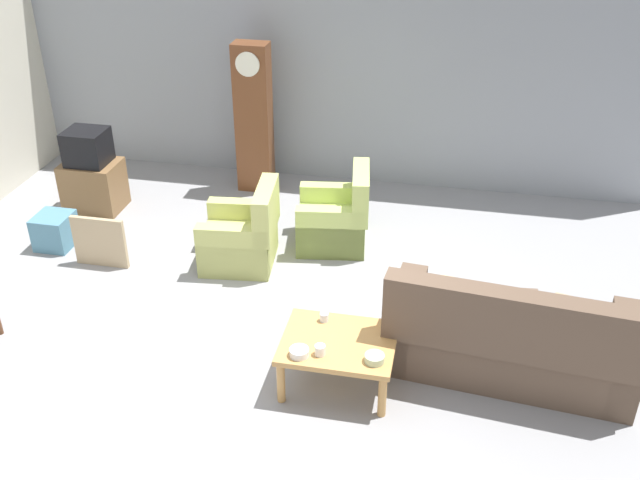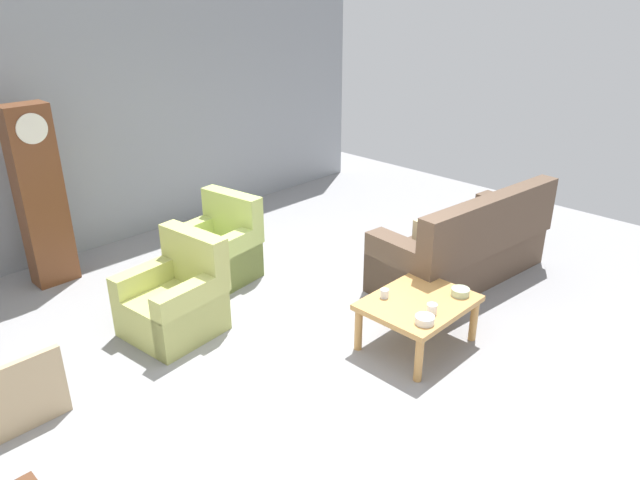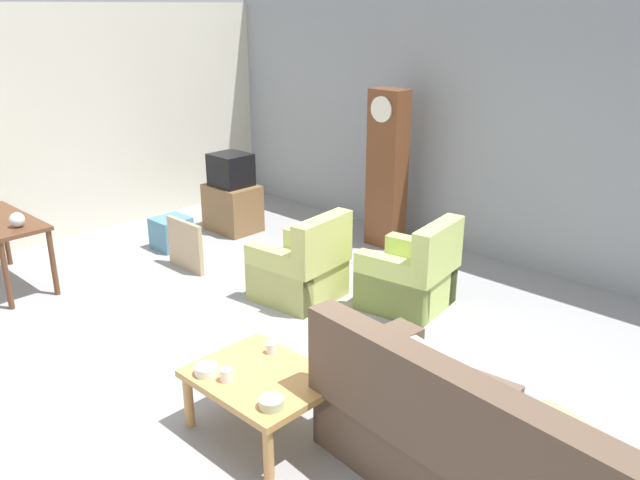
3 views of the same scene
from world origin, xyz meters
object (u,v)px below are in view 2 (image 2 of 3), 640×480
cup_blue_rimmed (385,293)px  armchair_olive_far (217,252)px  cup_white_porcelain (432,309)px  couch_floral (464,249)px  framed_picture_leaning (24,396)px  armchair_olive_near (175,301)px  bowl_shallow_green (460,292)px  grandfather_clock (40,197)px  bowl_white_stacked (425,320)px  coffee_table_wood (418,307)px

cup_blue_rimmed → armchair_olive_far: bearing=97.6°
cup_white_porcelain → cup_blue_rimmed: 0.46m
couch_floral → framed_picture_leaning: bearing=167.3°
armchair_olive_near → cup_blue_rimmed: bearing=-51.2°
bowl_shallow_green → grandfather_clock: bearing=118.8°
armchair_olive_near → cup_white_porcelain: 2.33m
armchair_olive_near → armchair_olive_far: 1.10m
armchair_olive_near → grandfather_clock: 1.99m
cup_blue_rimmed → framed_picture_leaning: bearing=157.4°
bowl_white_stacked → armchair_olive_near: bearing=118.7°
coffee_table_wood → bowl_shallow_green: bearing=-31.9°
couch_floral → armchair_olive_near: couch_floral is taller
armchair_olive_far → grandfather_clock: bearing=136.5°
coffee_table_wood → cup_blue_rimmed: size_ratio=12.32×
framed_picture_leaning → cup_white_porcelain: (2.76, -1.59, 0.21)m
grandfather_clock → cup_blue_rimmed: (1.57, -3.33, -0.48)m
grandfather_clock → cup_blue_rimmed: grandfather_clock is taller
cup_blue_rimmed → bowl_shallow_green: size_ratio=0.48×
cup_blue_rimmed → cup_white_porcelain: bearing=-82.9°
armchair_olive_far → cup_blue_rimmed: (0.28, -2.10, 0.19)m
armchair_olive_far → cup_white_porcelain: 2.59m
armchair_olive_near → framed_picture_leaning: armchair_olive_near is taller
cup_white_porcelain → bowl_white_stacked: 0.17m
grandfather_clock → couch_floral: bearing=-45.0°
armchair_olive_far → bowl_white_stacked: 2.62m
coffee_table_wood → cup_white_porcelain: 0.26m
couch_floral → cup_blue_rimmed: size_ratio=27.93×
armchair_olive_far → armchair_olive_near: bearing=-146.6°
coffee_table_wood → bowl_white_stacked: bowl_white_stacked is taller
coffee_table_wood → bowl_white_stacked: (-0.28, -0.26, 0.10)m
cup_blue_rimmed → bowl_white_stacked: (-0.11, -0.50, -0.01)m
cup_blue_rimmed → coffee_table_wood: bearing=-55.3°
grandfather_clock → bowl_shallow_green: (2.08, -3.79, -0.48)m
coffee_table_wood → armchair_olive_near: bearing=128.2°
framed_picture_leaning → cup_blue_rimmed: framed_picture_leaning is taller
armchair_olive_near → coffee_table_wood: size_ratio=0.96×
framed_picture_leaning → bowl_white_stacked: framed_picture_leaning is taller
bowl_white_stacked → bowl_shallow_green: bearing=4.4°
armchair_olive_far → coffee_table_wood: bearing=-79.1°
armchair_olive_far → cup_white_porcelain: (0.34, -2.56, 0.19)m
grandfather_clock → armchair_olive_far: bearing=-43.5°
armchair_olive_near → cup_white_porcelain: bearing=-57.2°
armchair_olive_far → grandfather_clock: grandfather_clock is taller
bowl_white_stacked → framed_picture_leaning: bearing=147.9°
coffee_table_wood → bowl_shallow_green: (0.33, -0.21, 0.10)m
bowl_white_stacked → armchair_olive_far: bearing=93.8°
armchair_olive_near → grandfather_clock: bearing=101.5°
couch_floral → cup_white_porcelain: couch_floral is taller
coffee_table_wood → cup_blue_rimmed: bearing=124.7°
couch_floral → cup_white_porcelain: bearing=-158.1°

